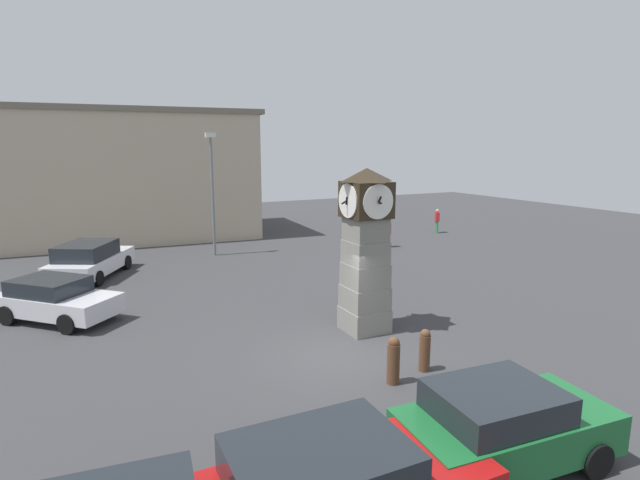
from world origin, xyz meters
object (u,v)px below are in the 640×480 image
(car_by_building, at_px, (504,425))
(bollard_near_tower, at_px, (393,360))
(pedestrian_near_bench, at_px, (387,231))
(pedestrian_crossing_lot, at_px, (437,219))
(car_silver_hatch, at_px, (55,299))
(car_far_lot, at_px, (90,260))
(street_lamp_near_road, at_px, (212,186))
(bollard_mid_row, at_px, (425,350))
(clock_tower, at_px, (365,250))

(car_by_building, bearing_deg, bollard_near_tower, 88.57)
(pedestrian_near_bench, xyz_separation_m, pedestrian_crossing_lot, (5.57, 2.40, -0.01))
(pedestrian_near_bench, bearing_deg, car_silver_hatch, -163.07)
(car_far_lot, distance_m, street_lamp_near_road, 6.92)
(pedestrian_crossing_lot, distance_m, street_lamp_near_road, 15.04)
(bollard_mid_row, relative_size, pedestrian_crossing_lot, 0.71)
(pedestrian_near_bench, xyz_separation_m, street_lamp_near_road, (-9.21, 2.34, 2.74))
(car_silver_hatch, distance_m, pedestrian_near_bench, 17.24)
(car_silver_hatch, bearing_deg, car_far_lot, 76.64)
(clock_tower, xyz_separation_m, bollard_near_tower, (-1.26, -3.31, -1.95))
(car_by_building, relative_size, pedestrian_crossing_lot, 2.56)
(car_by_building, relative_size, car_far_lot, 0.81)
(bollard_mid_row, height_order, street_lamp_near_road, street_lamp_near_road)
(bollard_near_tower, xyz_separation_m, street_lamp_near_road, (0.03, 16.00, 3.03))
(bollard_near_tower, distance_m, pedestrian_near_bench, 16.50)
(car_far_lot, bearing_deg, pedestrian_crossing_lot, 5.58)
(pedestrian_crossing_lot, xyz_separation_m, street_lamp_near_road, (-14.78, -0.06, 2.74))
(clock_tower, relative_size, pedestrian_near_bench, 3.17)
(bollard_mid_row, xyz_separation_m, car_silver_hatch, (-8.35, 8.43, 0.16))
(bollard_mid_row, xyz_separation_m, pedestrian_near_bench, (8.14, 13.45, 0.33))
(bollard_near_tower, distance_m, car_by_building, 3.46)
(pedestrian_crossing_lot, bearing_deg, car_far_lot, -174.42)
(car_by_building, distance_m, car_silver_hatch, 14.06)
(car_silver_hatch, xyz_separation_m, street_lamp_near_road, (7.27, 7.36, 2.91))
(bollard_mid_row, bearing_deg, pedestrian_near_bench, 58.83)
(car_far_lot, bearing_deg, car_by_building, -71.44)
(bollard_mid_row, height_order, pedestrian_crossing_lot, pedestrian_crossing_lot)
(clock_tower, xyz_separation_m, pedestrian_crossing_lot, (13.56, 12.75, -1.66))
(car_far_lot, bearing_deg, clock_tower, -56.05)
(bollard_mid_row, distance_m, pedestrian_near_bench, 15.72)
(bollard_near_tower, height_order, car_far_lot, car_far_lot)
(pedestrian_near_bench, bearing_deg, car_far_lot, 178.60)
(bollard_near_tower, height_order, bollard_mid_row, bollard_near_tower)
(clock_tower, distance_m, street_lamp_near_road, 12.79)
(car_silver_hatch, bearing_deg, clock_tower, -32.10)
(bollard_mid_row, bearing_deg, street_lamp_near_road, 93.91)
(clock_tower, xyz_separation_m, pedestrian_near_bench, (7.99, 10.35, -1.65))
(bollard_mid_row, xyz_separation_m, street_lamp_near_road, (-1.08, 15.79, 3.07))
(car_by_building, xyz_separation_m, pedestrian_near_bench, (9.33, 17.12, 0.12))
(bollard_mid_row, height_order, car_by_building, car_by_building)
(bollard_mid_row, distance_m, car_silver_hatch, 11.87)
(car_silver_hatch, distance_m, pedestrian_crossing_lot, 23.27)
(clock_tower, distance_m, bollard_near_tower, 4.04)
(street_lamp_near_road, bearing_deg, bollard_near_tower, -90.12)
(car_far_lot, distance_m, pedestrian_crossing_lot, 20.88)
(car_silver_hatch, height_order, street_lamp_near_road, street_lamp_near_road)
(bollard_mid_row, xyz_separation_m, pedestrian_crossing_lot, (13.71, 15.85, 0.33))
(car_far_lot, relative_size, pedestrian_crossing_lot, 3.18)
(pedestrian_near_bench, bearing_deg, bollard_near_tower, -124.09)
(street_lamp_near_road, bearing_deg, car_far_lot, -161.84)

